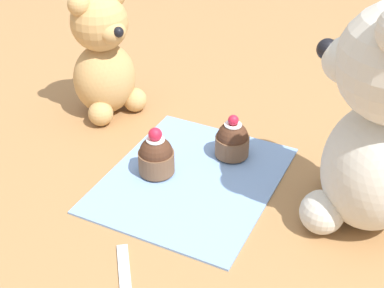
{
  "coord_description": "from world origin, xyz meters",
  "views": [
    {
      "loc": [
        0.49,
        0.24,
        0.42
      ],
      "look_at": [
        0.0,
        0.0,
        0.06
      ],
      "focal_mm": 50.0,
      "sensor_mm": 36.0,
      "label": 1
    }
  ],
  "objects_px": {
    "cupcake_near_tan_bear": "(156,156)",
    "teddy_bear_tan": "(104,58)",
    "teddy_bear_cream": "(382,120)",
    "cupcake_near_cream_bear": "(232,140)",
    "teaspoon": "(125,284)"
  },
  "relations": [
    {
      "from": "teddy_bear_tan",
      "to": "cupcake_near_tan_bear",
      "type": "bearing_deg",
      "value": -104.55
    },
    {
      "from": "teddy_bear_cream",
      "to": "cupcake_near_tan_bear",
      "type": "height_order",
      "value": "teddy_bear_cream"
    },
    {
      "from": "teaspoon",
      "to": "cupcake_near_cream_bear",
      "type": "bearing_deg",
      "value": 142.11
    },
    {
      "from": "cupcake_near_cream_bear",
      "to": "teaspoon",
      "type": "xyz_separation_m",
      "value": [
        0.26,
        -0.01,
        -0.03
      ]
    },
    {
      "from": "teddy_bear_tan",
      "to": "cupcake_near_cream_bear",
      "type": "height_order",
      "value": "teddy_bear_tan"
    },
    {
      "from": "teddy_bear_cream",
      "to": "cupcake_near_cream_bear",
      "type": "distance_m",
      "value": 0.22
    },
    {
      "from": "teddy_bear_tan",
      "to": "teaspoon",
      "type": "height_order",
      "value": "teddy_bear_tan"
    },
    {
      "from": "cupcake_near_cream_bear",
      "to": "cupcake_near_tan_bear",
      "type": "bearing_deg",
      "value": -42.69
    },
    {
      "from": "teaspoon",
      "to": "teddy_bear_cream",
      "type": "bearing_deg",
      "value": 101.95
    },
    {
      "from": "teddy_bear_cream",
      "to": "cupcake_near_cream_bear",
      "type": "xyz_separation_m",
      "value": [
        -0.05,
        -0.18,
        -0.11
      ]
    },
    {
      "from": "teddy_bear_cream",
      "to": "teaspoon",
      "type": "distance_m",
      "value": 0.32
    },
    {
      "from": "teddy_bear_cream",
      "to": "cupcake_near_cream_bear",
      "type": "bearing_deg",
      "value": -102.68
    },
    {
      "from": "cupcake_near_cream_bear",
      "to": "teaspoon",
      "type": "height_order",
      "value": "cupcake_near_cream_bear"
    },
    {
      "from": "teddy_bear_cream",
      "to": "cupcake_near_tan_bear",
      "type": "xyz_separation_m",
      "value": [
        0.03,
        -0.26,
        -0.1
      ]
    },
    {
      "from": "cupcake_near_tan_bear",
      "to": "teddy_bear_tan",
      "type": "bearing_deg",
      "value": -126.97
    }
  ]
}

